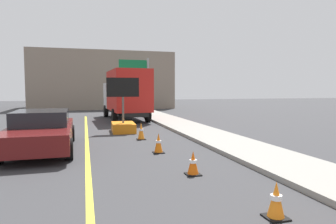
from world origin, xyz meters
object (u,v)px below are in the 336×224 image
at_px(highway_guide_sign, 140,75).
at_px(traffic_cone_near_sign, 276,200).
at_px(pickup_car, 41,130).
at_px(traffic_cone_far_lane, 158,143).
at_px(traffic_cone_mid_lane, 193,163).
at_px(arrow_board_trailer, 123,122).
at_px(traffic_cone_curbside, 141,131).
at_px(box_truck, 126,94).

bearing_deg(highway_guide_sign, traffic_cone_near_sign, -94.77).
relative_size(pickup_car, traffic_cone_far_lane, 7.71).
distance_m(traffic_cone_mid_lane, traffic_cone_far_lane, 2.72).
distance_m(pickup_car, traffic_cone_near_sign, 8.26).
bearing_deg(highway_guide_sign, traffic_cone_far_lane, -98.32).
height_order(arrow_board_trailer, traffic_cone_far_lane, arrow_board_trailer).
distance_m(traffic_cone_mid_lane, traffic_cone_curbside, 5.48).
distance_m(traffic_cone_near_sign, traffic_cone_curbside, 8.22).
bearing_deg(traffic_cone_mid_lane, traffic_cone_curbside, 92.99).
relative_size(arrow_board_trailer, traffic_cone_mid_lane, 4.51).
distance_m(box_truck, traffic_cone_near_sign, 16.72).
distance_m(highway_guide_sign, traffic_cone_curbside, 15.33).
height_order(arrow_board_trailer, pickup_car, arrow_board_trailer).
bearing_deg(traffic_cone_far_lane, box_truck, 87.78).
bearing_deg(pickup_car, arrow_board_trailer, 48.65).
xyz_separation_m(box_truck, traffic_cone_mid_lane, (-0.22, -13.94, -1.53)).
height_order(traffic_cone_mid_lane, traffic_cone_curbside, traffic_cone_curbside).
xyz_separation_m(box_truck, traffic_cone_far_lane, (-0.44, -11.23, -1.50)).
relative_size(pickup_car, traffic_cone_mid_lane, 8.66).
bearing_deg(pickup_car, traffic_cone_far_lane, -21.81).
bearing_deg(traffic_cone_mid_lane, arrow_board_trailer, 95.19).
xyz_separation_m(traffic_cone_near_sign, traffic_cone_far_lane, (-0.65, 5.42, 0.03)).
height_order(arrow_board_trailer, traffic_cone_mid_lane, arrow_board_trailer).
bearing_deg(traffic_cone_curbside, traffic_cone_far_lane, -88.52).
bearing_deg(arrow_board_trailer, traffic_cone_far_lane, -84.47).
bearing_deg(box_truck, arrow_board_trailer, -99.03).
bearing_deg(traffic_cone_far_lane, highway_guide_sign, 81.68).
relative_size(traffic_cone_far_lane, traffic_cone_curbside, 0.92).
bearing_deg(traffic_cone_near_sign, traffic_cone_curbside, 95.04).
relative_size(box_truck, traffic_cone_mid_lane, 11.62).
xyz_separation_m(traffic_cone_mid_lane, traffic_cone_far_lane, (-0.21, 2.71, 0.04)).
bearing_deg(highway_guide_sign, box_truck, -108.62).
xyz_separation_m(traffic_cone_far_lane, traffic_cone_curbside, (-0.07, 2.77, 0.03)).
bearing_deg(traffic_cone_near_sign, box_truck, 90.74).
height_order(highway_guide_sign, traffic_cone_far_lane, highway_guide_sign).
height_order(box_truck, traffic_cone_near_sign, box_truck).
relative_size(arrow_board_trailer, traffic_cone_near_sign, 4.37).
bearing_deg(pickup_car, highway_guide_sign, 68.30).
height_order(arrow_board_trailer, highway_guide_sign, highway_guide_sign).
relative_size(pickup_car, traffic_cone_near_sign, 8.39).
bearing_deg(traffic_cone_near_sign, traffic_cone_mid_lane, 99.14).
relative_size(arrow_board_trailer, box_truck, 0.39).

